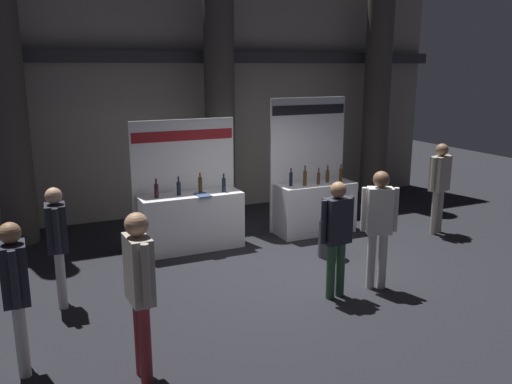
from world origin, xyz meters
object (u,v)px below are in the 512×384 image
visitor_1 (140,282)px  exhibitor_booth_0 (190,216)px  visitor_4 (16,286)px  trash_bin (329,238)px  exhibitor_booth_1 (314,201)px  visitor_2 (379,220)px  visitor_3 (337,230)px  visitor_0 (440,180)px  visitor_5 (57,237)px

visitor_1 → exhibitor_booth_0: bearing=-28.0°
visitor_4 → exhibitor_booth_0: bearing=-42.6°
trash_bin → visitor_1: 4.39m
exhibitor_booth_1 → visitor_4: bearing=-150.7°
visitor_2 → visitor_4: size_ratio=1.05×
visitor_3 → exhibitor_booth_1: bearing=59.1°
trash_bin → visitor_0: bearing=5.6°
exhibitor_booth_0 → exhibitor_booth_1: exhibitor_booth_1 is taller
visitor_1 → visitor_4: (-1.13, 0.62, -0.09)m
exhibitor_booth_1 → visitor_3: exhibitor_booth_1 is taller
visitor_3 → visitor_5: 3.73m
visitor_3 → visitor_4: (-4.02, -0.24, 0.00)m
trash_bin → visitor_4: visitor_4 is taller
trash_bin → visitor_4: (-4.81, -1.65, 0.65)m
visitor_2 → exhibitor_booth_1: bearing=-75.4°
exhibitor_booth_1 → visitor_2: exhibitor_booth_1 is taller
visitor_3 → visitor_4: 4.03m
exhibitor_booth_1 → trash_bin: exhibitor_booth_1 is taller
exhibitor_booth_1 → trash_bin: size_ratio=3.91×
visitor_0 → visitor_5: (-6.89, -0.39, -0.08)m
exhibitor_booth_0 → trash_bin: exhibitor_booth_0 is taller
visitor_2 → visitor_5: 4.41m
trash_bin → visitor_3: (-0.78, -1.41, 0.65)m
visitor_0 → visitor_2: bearing=-165.3°
visitor_1 → visitor_2: visitor_1 is taller
visitor_3 → visitor_5: size_ratio=1.01×
visitor_0 → visitor_2: visitor_0 is taller
trash_bin → visitor_1: bearing=-148.3°
exhibitor_booth_1 → visitor_2: (-0.55, -2.72, 0.41)m
exhibitor_booth_0 → visitor_4: (-2.82, -3.05, 0.39)m
visitor_5 → visitor_2: bearing=76.6°
visitor_0 → visitor_2: (-2.67, -1.65, -0.02)m
visitor_0 → visitor_3: visitor_0 is taller
visitor_3 → exhibitor_booth_0: bearing=107.2°
exhibitor_booth_0 → visitor_1: exhibitor_booth_0 is taller
visitor_5 → trash_bin: bearing=95.1°
visitor_1 → visitor_4: 1.29m
exhibitor_booth_1 → visitor_0: (2.12, -1.06, 0.43)m
exhibitor_booth_1 → visitor_0: bearing=-26.5°
visitor_4 → visitor_1: bearing=-118.7°
visitor_4 → visitor_5: (0.52, 1.52, -0.01)m
visitor_5 → exhibitor_booth_0: bearing=126.9°
trash_bin → visitor_5: visitor_5 is taller
visitor_2 → visitor_5: bearing=9.4°
trash_bin → visitor_0: (2.60, 0.26, 0.72)m
visitor_0 → visitor_1: 6.77m
trash_bin → visitor_2: visitor_2 is taller
visitor_5 → visitor_1: bearing=19.2°
exhibitor_booth_1 → visitor_1: (-4.16, -3.59, 0.45)m
visitor_0 → exhibitor_booth_0: bearing=149.0°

